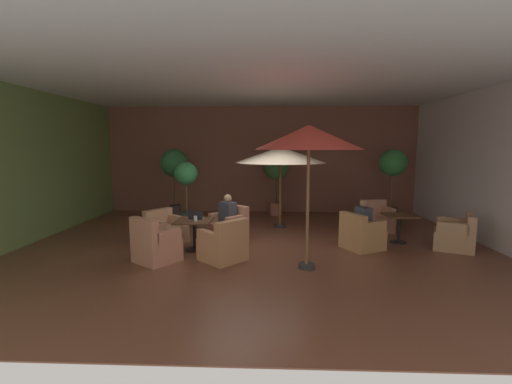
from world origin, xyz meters
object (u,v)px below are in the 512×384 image
(patio_umbrella_center_beige, at_px, (309,138))
(potted_tree_left_corner, at_px, (393,170))
(cafe_table_front_right, at_px, (400,221))
(armchair_front_right_north, at_px, (456,236))
(potted_tree_mid_left, at_px, (186,184))
(open_laptop, at_px, (196,217))
(patron_blue_shirt, at_px, (228,211))
(iced_drink_cup, at_px, (195,219))
(armchair_front_left_north, at_px, (165,230))
(potted_tree_mid_right, at_px, (174,167))
(patio_umbrella_tall_red, at_px, (281,155))
(potted_tree_right_corner, at_px, (276,172))
(armchair_front_left_south, at_px, (224,245))
(armchair_front_right_east, at_px, (377,219))
(patron_by_window, at_px, (363,216))
(cafe_table_front_left, at_px, (194,227))
(armchair_front_left_east, at_px, (155,245))
(armchair_front_left_west, at_px, (229,228))
(armchair_front_right_south, at_px, (361,235))

(patio_umbrella_center_beige, bearing_deg, potted_tree_left_corner, 54.64)
(cafe_table_front_right, distance_m, armchair_front_right_north, 1.20)
(potted_tree_mid_left, height_order, open_laptop, potted_tree_mid_left)
(patron_blue_shirt, distance_m, iced_drink_cup, 1.05)
(armchair_front_left_north, bearing_deg, potted_tree_mid_right, 100.22)
(potted_tree_left_corner, xyz_separation_m, iced_drink_cup, (-5.30, -3.22, -0.87))
(patio_umbrella_tall_red, bearing_deg, potted_tree_right_corner, 92.81)
(potted_tree_left_corner, bearing_deg, armchair_front_left_south, -140.29)
(armchair_front_right_east, xyz_separation_m, patron_by_window, (-0.82, -1.70, 0.43))
(armchair_front_left_south, distance_m, armchair_front_right_east, 4.67)
(cafe_table_front_left, distance_m, armchair_front_left_north, 1.06)
(potted_tree_mid_right, bearing_deg, potted_tree_mid_left, -59.24)
(iced_drink_cup, bearing_deg, armchair_front_left_east, -132.67)
(patio_umbrella_tall_red, bearing_deg, armchair_front_left_west, -129.65)
(potted_tree_left_corner, bearing_deg, armchair_front_right_north, -80.20)
(potted_tree_mid_left, height_order, patron_blue_shirt, potted_tree_mid_left)
(armchair_front_left_east, relative_size, armchair_front_right_north, 0.99)
(open_laptop, bearing_deg, patio_umbrella_center_beige, -25.63)
(open_laptop, bearing_deg, potted_tree_right_corner, 65.68)
(potted_tree_mid_right, bearing_deg, cafe_table_front_right, -23.13)
(potted_tree_left_corner, height_order, potted_tree_right_corner, potted_tree_left_corner)
(potted_tree_left_corner, xyz_separation_m, potted_tree_right_corner, (-3.48, 1.02, -0.14))
(armchair_front_right_north, relative_size, potted_tree_left_corner, 0.47)
(cafe_table_front_left, bearing_deg, cafe_table_front_right, 9.39)
(patio_umbrella_tall_red, xyz_separation_m, patron_by_window, (1.80, -2.07, -1.32))
(patio_umbrella_center_beige, height_order, potted_tree_mid_left, patio_umbrella_center_beige)
(patio_umbrella_tall_red, distance_m, patron_blue_shirt, 2.43)
(cafe_table_front_left, bearing_deg, potted_tree_mid_right, 111.65)
(potted_tree_mid_left, bearing_deg, armchair_front_right_south, -25.62)
(armchair_front_left_east, xyz_separation_m, armchair_front_right_south, (4.35, 1.07, -0.01))
(armchair_front_right_north, height_order, armchair_front_right_south, armchair_front_right_south)
(potted_tree_left_corner, relative_size, patron_by_window, 3.37)
(armchair_front_left_west, xyz_separation_m, patron_blue_shirt, (-0.02, -0.03, 0.43))
(cafe_table_front_left, bearing_deg, potted_tree_right_corner, 65.54)
(cafe_table_front_left, height_order, patron_blue_shirt, patron_blue_shirt)
(armchair_front_right_east, xyz_separation_m, open_laptop, (-4.56, -1.91, 0.41))
(iced_drink_cup, bearing_deg, cafe_table_front_left, 116.30)
(cafe_table_front_left, height_order, iced_drink_cup, iced_drink_cup)
(potted_tree_right_corner, xyz_separation_m, patron_by_window, (1.89, -3.88, -0.72))
(armchair_front_left_west, relative_size, armchair_front_right_east, 1.25)
(potted_tree_mid_left, bearing_deg, potted_tree_left_corner, 6.83)
(armchair_front_left_north, height_order, patio_umbrella_tall_red, patio_umbrella_tall_red)
(cafe_table_front_right, distance_m, open_laptop, 4.81)
(armchair_front_left_east, distance_m, armchair_front_right_south, 4.48)
(iced_drink_cup, bearing_deg, potted_tree_mid_right, 111.81)
(armchair_front_right_north, height_order, patron_by_window, patron_by_window)
(armchair_front_left_west, relative_size, potted_tree_left_corner, 0.47)
(armchair_front_left_west, xyz_separation_m, armchair_front_right_north, (5.16, -0.49, -0.01))
(cafe_table_front_left, relative_size, armchair_front_left_north, 0.75)
(armchair_front_left_north, xyz_separation_m, patio_umbrella_tall_red, (2.81, 1.72, 1.77))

